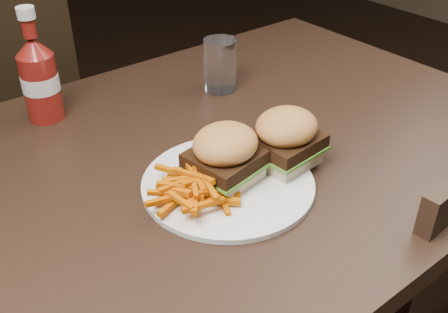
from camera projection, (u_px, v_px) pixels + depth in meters
dining_table at (212, 158)px, 0.92m from camera, size 1.20×0.80×0.04m
plate at (228, 183)px, 0.81m from camera, size 0.27×0.27×0.01m
sandwich_half_a at (225, 173)px, 0.81m from camera, size 0.11×0.10×0.02m
sandwich_half_b at (284, 155)px, 0.85m from camera, size 0.10×0.09×0.02m
fries_pile at (197, 184)px, 0.77m from camera, size 0.11×0.11×0.04m
ketchup_bottle at (42, 89)px, 0.97m from camera, size 0.09×0.09×0.13m
tumbler at (220, 65)px, 1.07m from camera, size 0.08×0.08×0.11m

